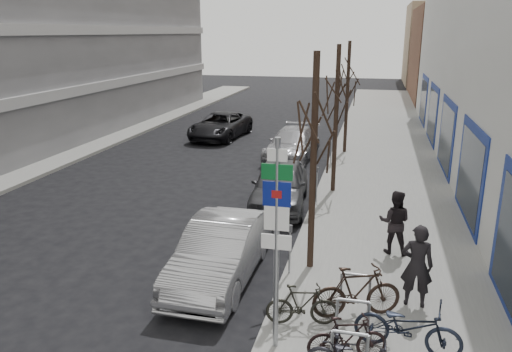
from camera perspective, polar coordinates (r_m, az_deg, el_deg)
The scene contains 24 objects.
ground at distance 10.80m, azimuth -10.99°, elevation -17.38°, with size 120.00×120.00×0.00m, color black.
sidewalk_east at distance 19.04m, azimuth 14.45°, elevation -2.21°, with size 5.00×70.00×0.15m, color slate.
sidewalk_west at distance 24.21m, azimuth -25.24°, elevation 0.65°, with size 3.00×70.00×0.15m, color slate.
brick_building_far at distance 48.99m, azimuth 24.75°, elevation 12.52°, with size 12.00×14.00×8.00m, color brown.
tan_building_far at distance 63.84m, azimuth 22.77°, elevation 13.71°, with size 13.00×12.00×9.00m, color #937A5B.
highway_sign_pole at distance 8.95m, azimuth 2.37°, elevation -6.56°, with size 0.55×0.10×4.20m.
bike_rack at distance 10.18m, azimuth 10.99°, elevation -15.25°, with size 0.66×2.26×0.83m.
tree_near at distance 11.83m, azimuth 6.76°, elevation 7.27°, with size 1.80×1.80×5.50m.
tree_mid at distance 18.25m, azimuth 9.29°, elevation 10.29°, with size 1.80×1.80×5.50m.
tree_far at distance 24.72m, azimuth 10.52°, elevation 11.72°, with size 1.80×1.80×5.50m.
meter_front at distance 12.32m, azimuth 3.89°, elevation -7.79°, with size 0.10×0.08×1.27m.
meter_mid at distance 17.44m, azimuth 6.95°, elevation -0.59°, with size 0.10×0.08×1.27m.
meter_back at distance 22.74m, azimuth 8.60°, elevation 3.31°, with size 0.10×0.08×1.27m.
bike_near_left at distance 9.34m, azimuth 9.34°, elevation -18.51°, with size 0.48×1.58×0.96m, color black.
bike_near_right at distance 9.60m, azimuth 10.40°, elevation -17.74°, with size 0.44×1.49×0.90m, color black.
bike_mid_curb at distance 9.99m, azimuth 16.98°, elevation -15.73°, with size 0.60×1.97×1.20m, color black.
bike_mid_inner at distance 10.46m, azimuth 5.28°, elevation -14.41°, with size 0.44×1.49×0.90m, color black.
bike_far_inner at distance 10.82m, azimuth 11.46°, elevation -12.79°, with size 0.57×1.92×1.17m, color black.
parked_car_front at distance 12.36m, azimuth -4.08°, elevation -8.56°, with size 1.59×4.56×1.50m, color #A8A9AD.
parked_car_mid at distance 17.42m, azimuth 2.73°, elevation -0.98°, with size 1.83×4.56×1.55m, color #434348.
parked_car_back at distance 24.00m, azimuth 4.18°, elevation 3.67°, with size 2.04×5.03×1.46m, color #9B9BA0.
lane_car at distance 28.86m, azimuth -4.09°, elevation 5.78°, with size 2.39×5.18×1.44m, color black.
pedestrian_near at distance 11.41m, azimuth 17.92°, elevation -9.71°, with size 0.68×0.45×1.87m, color black.
pedestrian_far at distance 13.86m, azimuth 15.56°, elevation -5.05°, with size 0.65×0.44×1.77m, color black.
Camera 1 is at (3.97, -8.11, 5.92)m, focal length 35.00 mm.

